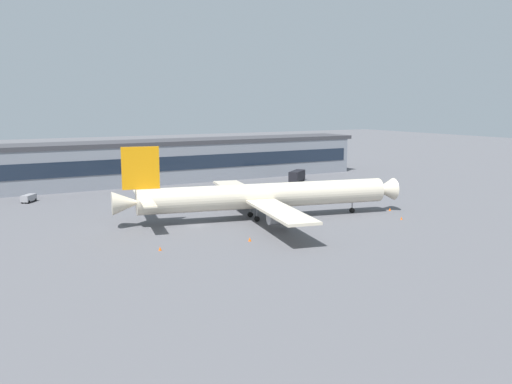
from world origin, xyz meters
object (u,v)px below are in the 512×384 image
(traffic_cone_0, at_px, (390,209))
(fuel_truck, at_px, (297,176))
(follow_me_car, at_px, (29,198))
(traffic_cone_3, at_px, (401,218))
(traffic_cone_2, at_px, (160,249))
(traffic_cone_1, at_px, (250,239))
(airliner, at_px, (261,196))

(traffic_cone_0, bearing_deg, fuel_truck, 80.85)
(follow_me_car, bearing_deg, traffic_cone_3, -42.96)
(traffic_cone_0, distance_m, traffic_cone_2, 56.31)
(traffic_cone_0, bearing_deg, traffic_cone_1, -167.87)
(traffic_cone_2, bearing_deg, fuel_truck, 40.99)
(fuel_truck, bearing_deg, traffic_cone_2, -139.01)
(fuel_truck, height_order, traffic_cone_0, fuel_truck)
(fuel_truck, relative_size, traffic_cone_0, 12.49)
(airliner, relative_size, traffic_cone_3, 103.49)
(airliner, height_order, fuel_truck, airliner)
(traffic_cone_2, bearing_deg, traffic_cone_1, -6.84)
(traffic_cone_0, height_order, traffic_cone_3, traffic_cone_0)
(follow_me_car, distance_m, traffic_cone_3, 86.88)
(follow_me_car, relative_size, traffic_cone_1, 6.71)
(follow_me_car, xyz_separation_m, fuel_truck, (75.95, -2.40, 0.79))
(traffic_cone_1, bearing_deg, traffic_cone_2, 173.16)
(follow_me_car, bearing_deg, traffic_cone_1, -65.01)
(fuel_truck, xyz_separation_m, traffic_cone_3, (-12.37, -56.80, -1.59))
(airliner, xyz_separation_m, fuel_truck, (37.02, 42.01, -2.91))
(traffic_cone_2, relative_size, traffic_cone_3, 1.10)
(follow_me_car, height_order, traffic_cone_0, follow_me_car)
(fuel_truck, relative_size, traffic_cone_2, 12.90)
(traffic_cone_2, distance_m, traffic_cone_3, 51.37)
(traffic_cone_2, xyz_separation_m, traffic_cone_3, (51.35, -1.44, -0.03))
(fuel_truck, relative_size, traffic_cone_1, 11.87)
(airliner, height_order, traffic_cone_2, airliner)
(traffic_cone_0, bearing_deg, follow_me_car, 143.20)
(fuel_truck, bearing_deg, follow_me_car, 178.19)
(airliner, bearing_deg, traffic_cone_3, -30.96)
(airliner, distance_m, traffic_cone_2, 30.19)
(follow_me_car, relative_size, fuel_truck, 0.57)
(traffic_cone_1, bearing_deg, fuel_truck, 49.92)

